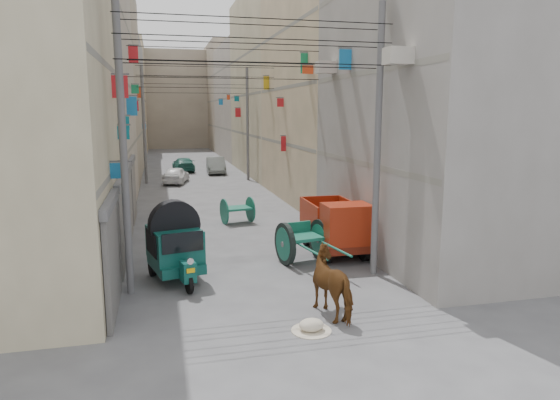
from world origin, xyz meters
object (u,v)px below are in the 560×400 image
object	(u,v)px
distant_car_grey	(216,165)
distant_car_green	(183,164)
auto_rickshaw	(175,244)
distant_car_white	(176,175)
tonga_cart	(303,241)
second_cart	(237,210)
mini_truck	(338,229)
feed_sack	(311,325)
horse	(336,283)

from	to	relation	value
distant_car_grey	distant_car_green	size ratio (longest dim) A/B	1.01
auto_rickshaw	distant_car_grey	bearing A→B (deg)	67.77
distant_car_white	tonga_cart	bearing A→B (deg)	113.75
auto_rickshaw	second_cart	xyz separation A→B (m)	(2.96, 7.15, -0.46)
second_cart	distant_car_grey	distance (m)	18.67
distant_car_grey	distant_car_green	bearing A→B (deg)	143.29
tonga_cart	distant_car_grey	bearing A→B (deg)	80.00
auto_rickshaw	mini_truck	bearing A→B (deg)	-0.85
mini_truck	auto_rickshaw	bearing A→B (deg)	-166.85
feed_sack	distant_car_white	bearing A→B (deg)	94.80
horse	distant_car_green	size ratio (longest dim) A/B	0.49
feed_sack	distant_car_green	size ratio (longest dim) A/B	0.15
mini_truck	horse	xyz separation A→B (m)	(-1.82, -4.76, -0.14)
horse	distant_car_white	size ratio (longest dim) A/B	0.55
auto_rickshaw	distant_car_white	xyz separation A→B (m)	(0.76, 20.63, -0.49)
second_cart	distant_car_grey	bearing A→B (deg)	76.01
tonga_cart	distant_car_green	xyz separation A→B (m)	(-2.51, 27.03, -0.16)
tonga_cart	distant_car_green	bearing A→B (deg)	85.22
second_cart	tonga_cart	bearing A→B (deg)	-90.02
tonga_cart	mini_truck	world-z (taller)	mini_truck
horse	tonga_cart	bearing A→B (deg)	-109.39
second_cart	feed_sack	xyz separation A→B (m)	(-0.11, -11.49, -0.47)
tonga_cart	second_cart	bearing A→B (deg)	90.37
feed_sack	distant_car_green	world-z (taller)	distant_car_green
mini_truck	feed_sack	bearing A→B (deg)	-114.92
horse	mini_truck	bearing A→B (deg)	-124.62
distant_car_white	distant_car_grey	bearing A→B (deg)	-108.92
mini_truck	distant_car_green	xyz separation A→B (m)	(-3.91, 26.57, -0.37)
mini_truck	distant_car_grey	size ratio (longest dim) A/B	0.89
feed_sack	distant_car_green	xyz separation A→B (m)	(-1.23, 32.13, 0.42)
mini_truck	horse	world-z (taller)	mini_truck
tonga_cart	horse	size ratio (longest dim) A/B	1.70
auto_rickshaw	tonga_cart	world-z (taller)	auto_rickshaw
mini_truck	distant_car_white	xyz separation A→B (m)	(-4.78, 19.42, -0.36)
feed_sack	second_cart	bearing A→B (deg)	89.47
auto_rickshaw	tonga_cart	distance (m)	4.23
feed_sack	distant_car_green	distance (m)	32.15
horse	distant_car_green	xyz separation A→B (m)	(-2.09, 31.34, -0.24)
mini_truck	second_cart	world-z (taller)	mini_truck
feed_sack	horse	distance (m)	1.34
second_cart	feed_sack	distance (m)	11.50
tonga_cart	feed_sack	world-z (taller)	tonga_cart
auto_rickshaw	horse	bearing A→B (deg)	-56.90
distant_car_green	horse	bearing A→B (deg)	90.27
distant_car_green	distant_car_white	bearing A→B (deg)	79.51
second_cart	distant_car_white	world-z (taller)	distant_car_white
auto_rickshaw	distant_car_white	distance (m)	20.65
horse	distant_car_grey	world-z (taller)	horse
tonga_cart	distant_car_green	world-z (taller)	tonga_cart
distant_car_grey	mini_truck	bearing A→B (deg)	-84.39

